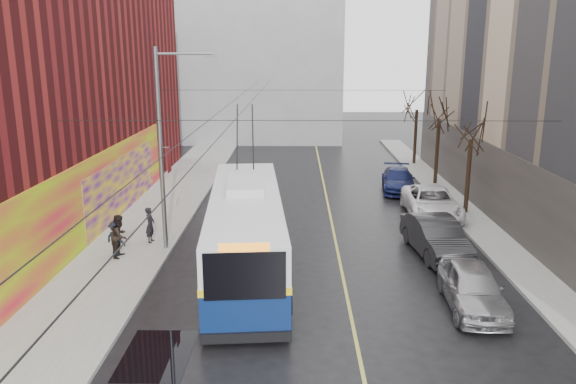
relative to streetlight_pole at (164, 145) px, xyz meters
name	(u,v)px	position (x,y,z in m)	size (l,w,h in m)	color
ground	(310,374)	(6.14, -10.00, -4.85)	(140.00, 140.00, 0.00)	black
sidewalk_left	(141,235)	(-1.86, 2.00, -4.77)	(4.00, 60.00, 0.15)	gray
sidewalk_right	(489,236)	(15.14, 2.00, -4.77)	(2.00, 60.00, 0.15)	gray
lane_line	(332,225)	(7.64, 4.00, -4.84)	(0.12, 50.00, 0.01)	#BFB74C
building_far	(242,49)	(0.14, 34.99, 4.17)	(20.50, 12.10, 18.00)	gray
streetlight_pole	(164,145)	(0.00, 0.00, 0.00)	(2.65, 0.60, 9.00)	slate
catenary_wires	(254,103)	(3.60, 4.77, 1.40)	(18.00, 60.00, 0.22)	black
tree_near	(472,125)	(15.14, 6.00, 0.13)	(3.20, 3.20, 6.40)	black
tree_mid	(440,107)	(15.14, 13.00, 0.41)	(3.20, 3.20, 6.68)	black
tree_far	(417,100)	(15.14, 20.00, 0.30)	(3.20, 3.20, 6.57)	black
puddle	(157,355)	(1.61, -9.03, -4.84)	(2.00, 3.01, 0.01)	black
pigeons_flying	(242,91)	(3.39, 0.58, 2.26)	(4.83, 2.49, 1.47)	slate
trolleybus	(246,229)	(3.70, -2.18, -3.12)	(3.89, 13.28, 6.22)	#0A1F52
parked_car_a	(473,287)	(11.94, -5.71, -4.07)	(1.84, 4.58, 1.56)	#A0A0A4
parked_car_b	(436,237)	(11.94, -0.37, -4.01)	(1.77, 5.09, 1.68)	#262528
parked_car_c	(432,203)	(13.14, 5.55, -4.05)	(2.66, 5.77, 1.60)	white
parked_car_d	(398,180)	(12.36, 11.41, -4.13)	(2.01, 4.95, 1.44)	#161D4E
following_car	(231,188)	(1.73, 9.40, -4.18)	(1.57, 3.89, 1.33)	#9E9DA2
pedestrian_a	(150,225)	(-1.02, 0.73, -3.86)	(0.61, 0.40, 1.67)	black
pedestrian_b	(120,236)	(-1.83, -1.19, -3.76)	(0.91, 0.71, 1.88)	black
pedestrian_c	(116,238)	(-2.07, -1.08, -3.92)	(1.01, 0.58, 1.56)	black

